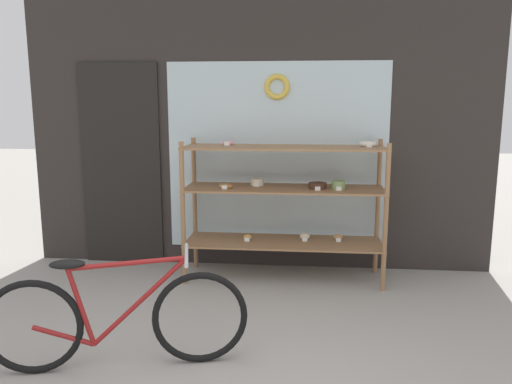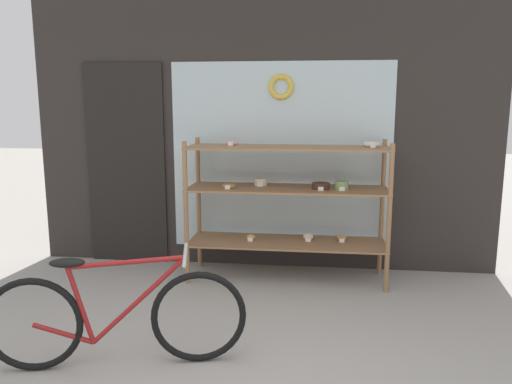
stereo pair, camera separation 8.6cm
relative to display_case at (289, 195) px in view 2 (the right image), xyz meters
The scene contains 3 objects.
storefront_facade 0.91m from the display_case, 131.31° to the left, with size 4.75×0.13×3.20m.
display_case is the anchor object (origin of this frame).
bicycle 2.11m from the display_case, 119.46° to the right, with size 1.64×0.54×0.76m.
Camera 2 is at (0.56, -2.26, 1.71)m, focal length 35.00 mm.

